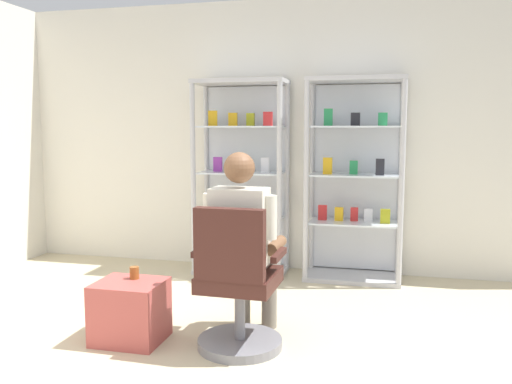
# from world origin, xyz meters

# --- Properties ---
(back_wall) EXTENTS (6.00, 0.10, 2.70)m
(back_wall) POSITION_xyz_m (0.00, 3.00, 1.35)
(back_wall) COLOR silver
(back_wall) RESTS_ON ground
(display_cabinet_left) EXTENTS (0.90, 0.45, 1.90)m
(display_cabinet_left) POSITION_xyz_m (-0.55, 2.76, 0.96)
(display_cabinet_left) COLOR #B7B7BC
(display_cabinet_left) RESTS_ON ground
(display_cabinet_right) EXTENTS (0.90, 0.45, 1.90)m
(display_cabinet_right) POSITION_xyz_m (0.55, 2.76, 0.96)
(display_cabinet_right) COLOR #B7B7BC
(display_cabinet_right) RESTS_ON ground
(office_chair) EXTENTS (0.57, 0.56, 0.96)m
(office_chair) POSITION_xyz_m (-0.07, 0.86, 0.39)
(office_chair) COLOR slate
(office_chair) RESTS_ON ground
(seated_shopkeeper) EXTENTS (0.49, 0.57, 1.29)m
(seated_shopkeeper) POSITION_xyz_m (-0.07, 1.02, 0.71)
(seated_shopkeeper) COLOR slate
(seated_shopkeeper) RESTS_ON ground
(storage_crate) EXTENTS (0.45, 0.39, 0.41)m
(storage_crate) POSITION_xyz_m (-0.83, 0.84, 0.21)
(storage_crate) COLOR #B24C47
(storage_crate) RESTS_ON ground
(tea_glass) EXTENTS (0.06, 0.06, 0.08)m
(tea_glass) POSITION_xyz_m (-0.82, 0.92, 0.45)
(tea_glass) COLOR brown
(tea_glass) RESTS_ON storage_crate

